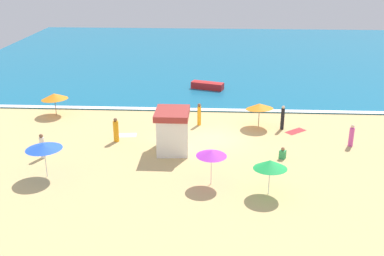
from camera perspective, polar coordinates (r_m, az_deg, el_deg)
ground_plane at (r=34.05m, az=2.89°, el=-1.33°), size 60.00×60.00×0.00m
ocean_water at (r=60.85m, az=3.08°, el=8.86°), size 60.00×44.00×0.10m
wave_breaker_foam at (r=39.91m, az=2.96°, el=2.28°), size 57.00×0.70×0.01m
lifeguard_cabana at (r=31.48m, az=-2.44°, el=-0.31°), size 2.27×2.75×2.94m
beach_umbrella_0 at (r=26.12m, az=9.64°, el=-4.45°), size 2.43×2.45×2.16m
beach_umbrella_1 at (r=40.11m, az=-16.64°, el=3.77°), size 3.00×2.99×1.93m
beach_umbrella_2 at (r=36.13m, az=8.34°, el=2.69°), size 2.99×3.00×2.02m
beach_umbrella_3 at (r=26.80m, az=2.42°, el=-3.12°), size 2.54×2.54×2.19m
beach_umbrella_4 at (r=29.04m, az=-17.86°, el=-2.17°), size 3.02×3.02×2.21m
beachgoer_0 at (r=32.20m, az=-18.01°, el=-2.18°), size 0.36×0.36×1.71m
beachgoer_1 at (r=36.37m, az=0.89°, el=1.69°), size 0.40×0.40×1.79m
beachgoer_2 at (r=35.25m, az=-3.03°, el=0.91°), size 0.54×0.54×1.76m
beachgoer_3 at (r=34.38m, az=19.09°, el=-0.94°), size 0.48×0.48×1.61m
beachgoer_5 at (r=31.30m, az=11.13°, el=-3.12°), size 0.52×0.52×0.81m
beachgoer_7 at (r=36.15m, az=11.13°, el=1.25°), size 0.28×0.28×1.92m
beachgoer_8 at (r=33.69m, az=-9.37°, el=-0.31°), size 0.50×0.50×1.80m
beach_towel_1 at (r=34.98m, az=-8.23°, el=-0.89°), size 1.75×1.03×0.01m
beach_towel_2 at (r=36.23m, az=12.68°, el=-0.40°), size 1.77×1.66×0.01m
small_boat_0 at (r=45.90m, az=1.92°, el=5.26°), size 3.33×1.90×0.66m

